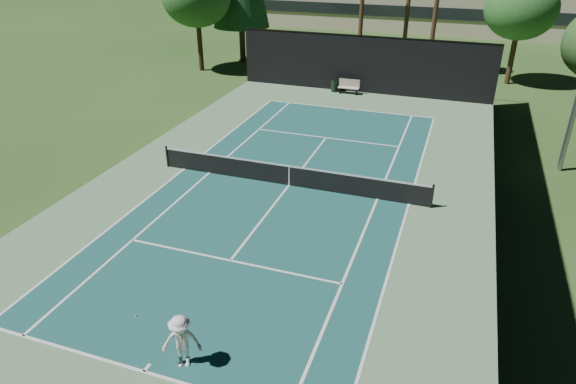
% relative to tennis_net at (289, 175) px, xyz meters
% --- Properties ---
extents(ground, '(160.00, 160.00, 0.00)m').
position_rel_tennis_net_xyz_m(ground, '(0.00, 0.00, -0.56)').
color(ground, '#2B4C1C').
rests_on(ground, ground).
extents(apron_slab, '(18.00, 32.00, 0.01)m').
position_rel_tennis_net_xyz_m(apron_slab, '(0.00, 0.00, -0.55)').
color(apron_slab, '#60875F').
rests_on(apron_slab, ground).
extents(court_surface, '(10.97, 23.77, 0.01)m').
position_rel_tennis_net_xyz_m(court_surface, '(0.00, 0.00, -0.55)').
color(court_surface, '#19524E').
rests_on(court_surface, ground).
extents(court_lines, '(11.07, 23.87, 0.01)m').
position_rel_tennis_net_xyz_m(court_lines, '(0.00, 0.00, -0.54)').
color(court_lines, white).
rests_on(court_lines, ground).
extents(tennis_net, '(12.90, 0.10, 1.10)m').
position_rel_tennis_net_xyz_m(tennis_net, '(0.00, 0.00, 0.00)').
color(tennis_net, black).
rests_on(tennis_net, ground).
extents(fence, '(18.04, 32.05, 4.03)m').
position_rel_tennis_net_xyz_m(fence, '(0.00, 0.06, 1.45)').
color(fence, black).
rests_on(fence, ground).
extents(player, '(1.23, 0.96, 1.67)m').
position_rel_tennis_net_xyz_m(player, '(0.90, -11.29, 0.28)').
color(player, white).
rests_on(player, ground).
extents(tennis_ball_a, '(0.06, 0.06, 0.06)m').
position_rel_tennis_net_xyz_m(tennis_ball_a, '(-1.48, -10.05, -0.53)').
color(tennis_ball_a, '#CBDF32').
rests_on(tennis_ball_a, ground).
extents(tennis_ball_b, '(0.07, 0.07, 0.07)m').
position_rel_tennis_net_xyz_m(tennis_ball_b, '(-1.89, 1.93, -0.52)').
color(tennis_ball_b, '#BED530').
rests_on(tennis_ball_b, ground).
extents(tennis_ball_c, '(0.07, 0.07, 0.07)m').
position_rel_tennis_net_xyz_m(tennis_ball_c, '(0.08, 4.08, -0.52)').
color(tennis_ball_c, '#CEE433').
rests_on(tennis_ball_c, ground).
extents(tennis_ball_d, '(0.06, 0.06, 0.06)m').
position_rel_tennis_net_xyz_m(tennis_ball_d, '(-2.53, 5.28, -0.53)').
color(tennis_ball_d, '#D5E834').
rests_on(tennis_ball_d, ground).
extents(park_bench, '(1.50, 0.45, 1.02)m').
position_rel_tennis_net_xyz_m(park_bench, '(-0.82, 15.39, -0.01)').
color(park_bench, beige).
rests_on(park_bench, ground).
extents(trash_bin, '(0.56, 0.56, 0.95)m').
position_rel_tennis_net_xyz_m(trash_bin, '(-1.91, 15.57, -0.08)').
color(trash_bin, black).
rests_on(trash_bin, ground).
extents(decid_tree_a, '(5.12, 5.12, 7.62)m').
position_rel_tennis_net_xyz_m(decid_tree_a, '(10.00, 22.00, 4.86)').
color(decid_tree_a, '#442F1D').
rests_on(decid_tree_a, ground).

